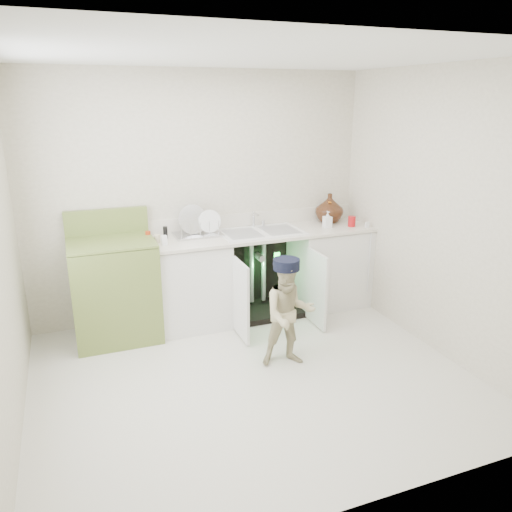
# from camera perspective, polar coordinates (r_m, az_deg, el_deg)

# --- Properties ---
(ground) EXTENTS (3.50, 3.50, 0.00)m
(ground) POSITION_cam_1_polar(r_m,az_deg,el_deg) (4.27, -0.41, -13.71)
(ground) COLOR beige
(ground) RESTS_ON ground
(room_shell) EXTENTS (6.00, 5.50, 1.26)m
(room_shell) POSITION_cam_1_polar(r_m,az_deg,el_deg) (3.78, -0.45, 2.72)
(room_shell) COLOR beige
(room_shell) RESTS_ON ground
(counter_run) EXTENTS (2.44, 1.02, 1.22)m
(counter_run) POSITION_cam_1_polar(r_m,az_deg,el_deg) (5.28, 0.79, -1.70)
(counter_run) COLOR silver
(counter_run) RESTS_ON ground
(avocado_stove) EXTENTS (0.78, 0.65, 1.21)m
(avocado_stove) POSITION_cam_1_polar(r_m,az_deg,el_deg) (4.92, -15.84, -3.57)
(avocado_stove) COLOR olive
(avocado_stove) RESTS_ON ground
(repair_worker) EXTENTS (0.51, 0.97, 0.96)m
(repair_worker) POSITION_cam_1_polar(r_m,az_deg,el_deg) (4.27, 3.77, -6.44)
(repair_worker) COLOR tan
(repair_worker) RESTS_ON ground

